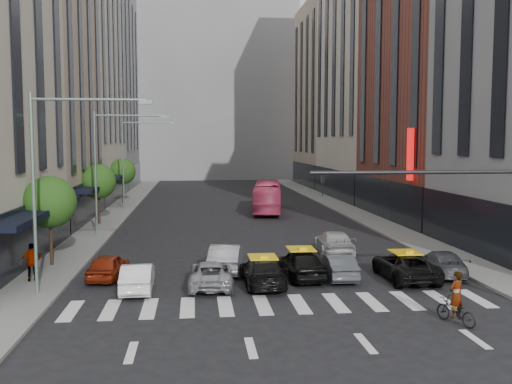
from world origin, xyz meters
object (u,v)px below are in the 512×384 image
object	(u,v)px
taxi_center	(301,264)
pedestrian_far	(32,262)
car_white_front	(138,277)
streetlamp_near	(55,166)
car_red	(108,266)
taxi_left	(263,271)
bus	(267,197)
motorcycle	(456,311)
streetlamp_mid	(109,156)
streetlamp_far	(132,152)

from	to	relation	value
taxi_center	pedestrian_far	distance (m)	13.34
car_white_front	streetlamp_near	bearing A→B (deg)	5.27
car_red	taxi_left	size ratio (longest dim) A/B	0.81
bus	pedestrian_far	bearing A→B (deg)	68.69
streetlamp_near	motorcycle	size ratio (longest dim) A/B	4.76
car_red	taxi_left	distance (m)	7.97
streetlamp_near	motorcycle	xyz separation A→B (m)	(16.10, -5.82, -5.41)
streetlamp_mid	taxi_left	size ratio (longest dim) A/B	1.89
car_white_front	taxi_center	bearing A→B (deg)	-170.06
streetlamp_far	taxi_left	bearing A→B (deg)	-73.14
taxi_left	streetlamp_near	bearing A→B (deg)	3.81
car_red	streetlamp_mid	bearing A→B (deg)	-75.68
car_white_front	pedestrian_far	world-z (taller)	pedestrian_far
streetlamp_mid	taxi_left	xyz separation A→B (m)	(9.44, -15.17, -5.21)
motorcycle	taxi_center	bearing A→B (deg)	-83.22
car_red	car_white_front	bearing A→B (deg)	130.15
pedestrian_far	streetlamp_far	bearing A→B (deg)	-108.51
streetlamp_near	streetlamp_far	world-z (taller)	same
motorcycle	pedestrian_far	distance (m)	19.65
streetlamp_mid	taxi_center	xyz separation A→B (m)	(11.55, -13.98, -5.15)
taxi_center	bus	xyz separation A→B (m)	(1.73, 27.15, 0.74)
streetlamp_near	pedestrian_far	distance (m)	5.63
streetlamp_mid	taxi_center	distance (m)	18.85
taxi_left	motorcycle	xyz separation A→B (m)	(6.66, -6.65, -0.19)
car_red	car_white_front	distance (m)	3.11
taxi_center	pedestrian_far	xyz separation A→B (m)	(-13.33, 0.29, 0.33)
bus	motorcycle	xyz separation A→B (m)	(2.82, -34.99, -1.00)
streetlamp_far	taxi_left	size ratio (longest dim) A/B	1.89
streetlamp_far	car_white_front	xyz separation A→B (m)	(3.49, -31.59, -5.25)
bus	streetlamp_near	bearing A→B (deg)	73.49
car_red	pedestrian_far	world-z (taller)	pedestrian_far
bus	motorcycle	distance (m)	35.11
streetlamp_far	taxi_left	xyz separation A→B (m)	(9.44, -31.17, -5.21)
taxi_left	bus	size ratio (longest dim) A/B	0.44
taxi_left	bus	distance (m)	28.60
motorcycle	streetlamp_far	bearing A→B (deg)	-90.30
car_red	taxi_left	xyz separation A→B (m)	(7.67, -2.16, 0.04)
car_red	pedestrian_far	bearing A→B (deg)	17.48
pedestrian_far	streetlamp_near	bearing A→B (deg)	112.57
streetlamp_mid	pedestrian_far	xyz separation A→B (m)	(-1.78, -13.69, -4.81)
streetlamp_near	taxi_center	xyz separation A→B (m)	(11.55, 2.02, -5.15)
car_white_front	taxi_center	distance (m)	8.22
motorcycle	bus	bearing A→B (deg)	-108.76
bus	streetlamp_far	bearing A→B (deg)	-4.06
car_white_front	taxi_center	size ratio (longest dim) A/B	0.90
taxi_left	motorcycle	size ratio (longest dim) A/B	2.52
streetlamp_near	bus	bearing A→B (deg)	65.51
pedestrian_far	taxi_center	bearing A→B (deg)	163.68
car_red	taxi_left	world-z (taller)	taxi_left
streetlamp_far	taxi_center	size ratio (longest dim) A/B	2.03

